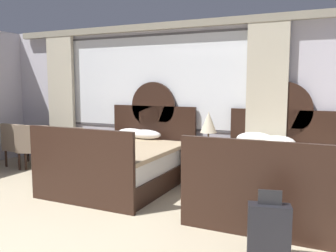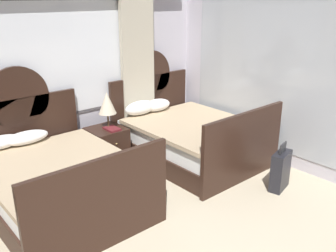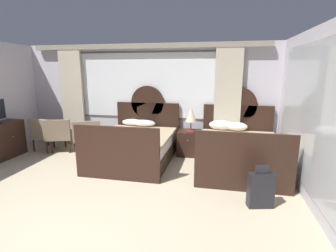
{
  "view_description": "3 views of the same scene",
  "coord_description": "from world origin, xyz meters",
  "px_view_note": "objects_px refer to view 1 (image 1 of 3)",
  "views": [
    {
      "loc": [
        3.04,
        -1.83,
        1.62
      ],
      "look_at": [
        0.98,
        2.57,
        1.04
      ],
      "focal_mm": 37.99,
      "sensor_mm": 36.0,
      "label": 1
    },
    {
      "loc": [
        -1.58,
        -1.1,
        2.55
      ],
      "look_at": [
        1.41,
        2.36,
        0.91
      ],
      "focal_mm": 39.65,
      "sensor_mm": 36.0,
      "label": 2
    },
    {
      "loc": [
        1.92,
        -2.41,
        2.05
      ],
      "look_at": [
        0.9,
        2.46,
        0.95
      ],
      "focal_mm": 27.24,
      "sensor_mm": 36.0,
      "label": 3
    }
  ],
  "objects_px": {
    "bed_near_mirror": "(271,178)",
    "armchair_by_window_centre": "(37,144)",
    "bed_near_window": "(124,163)",
    "armchair_by_window_left": "(70,147)",
    "table_lamp_on_nightstand": "(209,123)",
    "suitcase_on_floor": "(269,233)",
    "book_on_nightstand": "(206,147)",
    "nightstand_between_beds": "(206,165)",
    "armchair_by_window_right": "(23,143)"
  },
  "relations": [
    {
      "from": "table_lamp_on_nightstand",
      "to": "armchair_by_window_right",
      "type": "bearing_deg",
      "value": -173.96
    },
    {
      "from": "armchair_by_window_right",
      "to": "bed_near_mirror",
      "type": "bearing_deg",
      "value": -3.11
    },
    {
      "from": "book_on_nightstand",
      "to": "armchair_by_window_left",
      "type": "relative_size",
      "value": 0.31
    },
    {
      "from": "bed_near_window",
      "to": "nightstand_between_beds",
      "type": "xyz_separation_m",
      "value": [
        1.15,
        0.66,
        -0.06
      ]
    },
    {
      "from": "bed_near_mirror",
      "to": "table_lamp_on_nightstand",
      "type": "distance_m",
      "value": 1.42
    },
    {
      "from": "armchair_by_window_centre",
      "to": "table_lamp_on_nightstand",
      "type": "bearing_deg",
      "value": 6.62
    },
    {
      "from": "bed_near_mirror",
      "to": "suitcase_on_floor",
      "type": "height_order",
      "value": "bed_near_mirror"
    },
    {
      "from": "bed_near_mirror",
      "to": "armchair_by_window_centre",
      "type": "bearing_deg",
      "value": 176.58
    },
    {
      "from": "bed_near_mirror",
      "to": "nightstand_between_beds",
      "type": "distance_m",
      "value": 1.31
    },
    {
      "from": "bed_near_mirror",
      "to": "armchair_by_window_centre",
      "type": "distance_m",
      "value": 4.41
    },
    {
      "from": "book_on_nightstand",
      "to": "armchair_by_window_centre",
      "type": "bearing_deg",
      "value": -175.01
    },
    {
      "from": "book_on_nightstand",
      "to": "armchair_by_window_right",
      "type": "relative_size",
      "value": 0.31
    },
    {
      "from": "bed_near_window",
      "to": "armchair_by_window_left",
      "type": "height_order",
      "value": "bed_near_window"
    },
    {
      "from": "table_lamp_on_nightstand",
      "to": "armchair_by_window_right",
      "type": "xyz_separation_m",
      "value": [
        -3.67,
        -0.39,
        -0.53
      ]
    },
    {
      "from": "bed_near_window",
      "to": "nightstand_between_beds",
      "type": "distance_m",
      "value": 1.33
    },
    {
      "from": "bed_near_window",
      "to": "table_lamp_on_nightstand",
      "type": "distance_m",
      "value": 1.49
    },
    {
      "from": "bed_near_mirror",
      "to": "book_on_nightstand",
      "type": "distance_m",
      "value": 1.25
    },
    {
      "from": "armchair_by_window_right",
      "to": "suitcase_on_floor",
      "type": "distance_m",
      "value": 5.33
    },
    {
      "from": "armchair_by_window_left",
      "to": "suitcase_on_floor",
      "type": "relative_size",
      "value": 1.27
    },
    {
      "from": "table_lamp_on_nightstand",
      "to": "armchair_by_window_left",
      "type": "distance_m",
      "value": 2.6
    },
    {
      "from": "table_lamp_on_nightstand",
      "to": "nightstand_between_beds",
      "type": "bearing_deg",
      "value": 163.79
    },
    {
      "from": "bed_near_window",
      "to": "armchair_by_window_right",
      "type": "xyz_separation_m",
      "value": [
        -2.48,
        0.26,
        0.1
      ]
    },
    {
      "from": "book_on_nightstand",
      "to": "bed_near_window",
      "type": "bearing_deg",
      "value": -154.85
    },
    {
      "from": "nightstand_between_beds",
      "to": "armchair_by_window_centre",
      "type": "relative_size",
      "value": 0.7
    },
    {
      "from": "armchair_by_window_left",
      "to": "suitcase_on_floor",
      "type": "height_order",
      "value": "armchair_by_window_left"
    },
    {
      "from": "bed_near_window",
      "to": "bed_near_mirror",
      "type": "height_order",
      "value": "same"
    },
    {
      "from": "nightstand_between_beds",
      "to": "armchair_by_window_left",
      "type": "bearing_deg",
      "value": -170.92
    },
    {
      "from": "bed_near_mirror",
      "to": "bed_near_window",
      "type": "bearing_deg",
      "value": -179.87
    },
    {
      "from": "nightstand_between_beds",
      "to": "table_lamp_on_nightstand",
      "type": "height_order",
      "value": "table_lamp_on_nightstand"
    },
    {
      "from": "bed_near_window",
      "to": "bed_near_mirror",
      "type": "xyz_separation_m",
      "value": [
        2.28,
        0.01,
        0.0
      ]
    },
    {
      "from": "bed_near_window",
      "to": "suitcase_on_floor",
      "type": "bearing_deg",
      "value": -31.9
    },
    {
      "from": "book_on_nightstand",
      "to": "armchair_by_window_centre",
      "type": "distance_m",
      "value": 3.32
    },
    {
      "from": "bed_near_mirror",
      "to": "armchair_by_window_right",
      "type": "relative_size",
      "value": 2.54
    },
    {
      "from": "armchair_by_window_left",
      "to": "armchair_by_window_centre",
      "type": "bearing_deg",
      "value": -180.0
    },
    {
      "from": "nightstand_between_beds",
      "to": "book_on_nightstand",
      "type": "height_order",
      "value": "book_on_nightstand"
    },
    {
      "from": "bed_near_mirror",
      "to": "armchair_by_window_right",
      "type": "xyz_separation_m",
      "value": [
        -4.77,
        0.26,
        0.1
      ]
    },
    {
      "from": "bed_near_window",
      "to": "suitcase_on_floor",
      "type": "relative_size",
      "value": 3.21
    },
    {
      "from": "armchair_by_window_right",
      "to": "suitcase_on_floor",
      "type": "relative_size",
      "value": 1.27
    },
    {
      "from": "nightstand_between_beds",
      "to": "table_lamp_on_nightstand",
      "type": "bearing_deg",
      "value": -16.21
    },
    {
      "from": "bed_near_mirror",
      "to": "nightstand_between_beds",
      "type": "bearing_deg",
      "value": 149.88
    },
    {
      "from": "bed_near_mirror",
      "to": "armchair_by_window_left",
      "type": "xyz_separation_m",
      "value": [
        -3.61,
        0.26,
        0.1
      ]
    },
    {
      "from": "armchair_by_window_centre",
      "to": "armchair_by_window_right",
      "type": "height_order",
      "value": "same"
    },
    {
      "from": "bed_near_mirror",
      "to": "nightstand_between_beds",
      "type": "height_order",
      "value": "bed_near_mirror"
    },
    {
      "from": "suitcase_on_floor",
      "to": "armchair_by_window_centre",
      "type": "bearing_deg",
      "value": 158.43
    },
    {
      "from": "armchair_by_window_left",
      "to": "armchair_by_window_centre",
      "type": "height_order",
      "value": "same"
    },
    {
      "from": "book_on_nightstand",
      "to": "armchair_by_window_centre",
      "type": "relative_size",
      "value": 0.31
    },
    {
      "from": "table_lamp_on_nightstand",
      "to": "armchair_by_window_left",
      "type": "height_order",
      "value": "table_lamp_on_nightstand"
    },
    {
      "from": "bed_near_mirror",
      "to": "armchair_by_window_right",
      "type": "bearing_deg",
      "value": 176.89
    },
    {
      "from": "book_on_nightstand",
      "to": "armchair_by_window_right",
      "type": "distance_m",
      "value": 3.69
    },
    {
      "from": "bed_near_mirror",
      "to": "armchair_by_window_centre",
      "type": "height_order",
      "value": "bed_near_mirror"
    }
  ]
}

